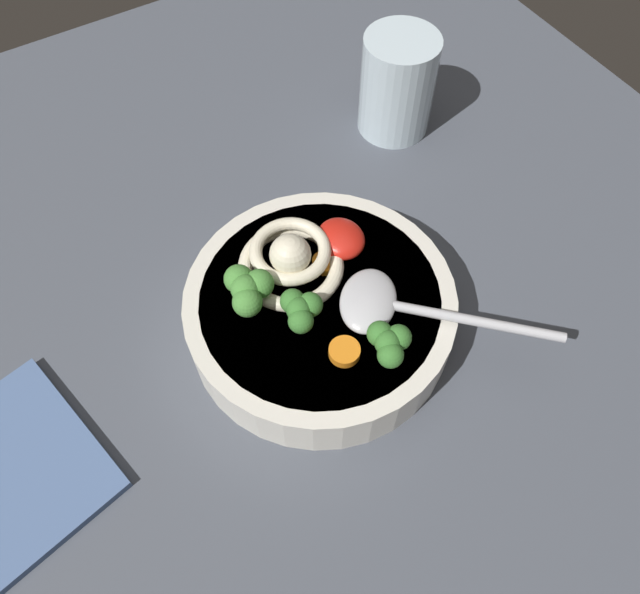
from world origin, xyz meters
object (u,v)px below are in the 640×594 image
drinking_glass (397,85)px  folded_napkin (0,480)px  soup_bowl (320,311)px  soup_spoon (386,304)px  noodle_pile (290,258)px

drinking_glass → folded_napkin: (-16.25, 46.55, -4.76)cm
soup_bowl → soup_spoon: 6.06cm
soup_bowl → drinking_glass: (17.12, -19.39, 2.74)cm
soup_bowl → folded_napkin: bearing=88.2°
noodle_pile → soup_spoon: size_ratio=0.64×
noodle_pile → drinking_glass: size_ratio=0.92×
drinking_glass → noodle_pile: bearing=123.8°
soup_bowl → soup_spoon: bearing=-133.7°
drinking_glass → soup_bowl: bearing=131.5°
drinking_glass → folded_napkin: drinking_glass is taller
drinking_glass → soup_spoon: bearing=143.0°
noodle_pile → folded_napkin: size_ratio=0.68×
soup_spoon → folded_napkin: bearing=-144.5°
noodle_pile → folded_napkin: noodle_pile is taller
soup_bowl → noodle_pile: size_ratio=2.32×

